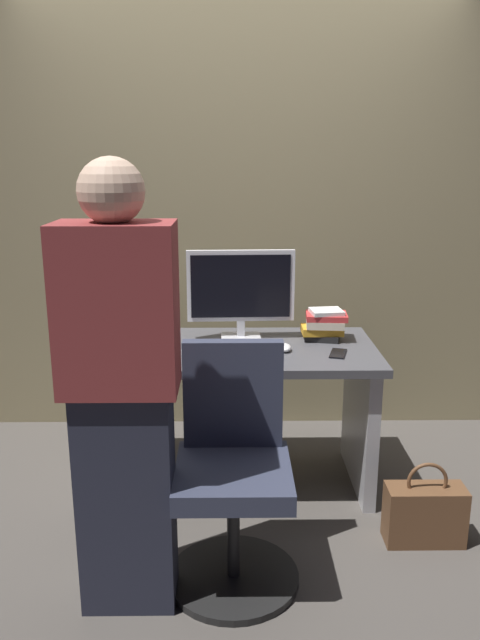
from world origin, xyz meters
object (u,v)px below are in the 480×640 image
book_stack (324,324)px  cell_phone (338,354)px  desk (240,391)px  person_at_desk (122,392)px  handbag (425,513)px  office_chair (233,476)px  mouse (285,347)px  cup_near_keyboard (151,344)px  cup_by_monitor (153,327)px  keyboard (227,349)px  monitor (241,290)px

book_stack → cell_phone: (0.03, -0.24, -0.08)m
desk → person_at_desk: person_at_desk is taller
book_stack → handbag: 1.01m
office_chair → person_at_desk: bearing=-158.6°
desk → handbag: desk is taller
mouse → cup_near_keyboard: size_ratio=1.08×
cell_phone → cup_by_monitor: bearing=175.5°
desk → cell_phone: cell_phone is taller
office_chair → cup_by_monitor: 1.09m
office_chair → cup_by_monitor: office_chair is taller
person_at_desk → keyboard: size_ratio=3.81×
keyboard → book_stack: (0.49, 0.18, 0.07)m
keyboard → cup_by_monitor: (-0.39, 0.28, 0.03)m
cell_phone → cup_near_keyboard: bearing=-165.6°
person_at_desk → book_stack: 1.31m
person_at_desk → cup_near_keyboard: 0.78m
monitor → office_chair: bearing=-92.7°
desk → book_stack: (0.43, 0.12, 0.31)m
mouse → handbag: 0.96m
office_chair → mouse: size_ratio=9.40×
cup_by_monitor → office_chair: bearing=-66.3°
cup_near_keyboard → person_at_desk: bearing=-90.3°
office_chair → person_at_desk: person_at_desk is taller
cell_phone → handbag: bearing=-34.8°
keyboard → monitor: bearing=71.2°
person_at_desk → mouse: 1.04m
keyboard → mouse: (0.28, -0.01, 0.01)m
desk → office_chair: bearing=-92.7°
cup_near_keyboard → keyboard: bearing=6.3°
person_at_desk → office_chair: bearing=21.4°
cup_by_monitor → handbag: (1.24, -0.75, -0.64)m
desk → office_chair: (-0.03, -0.73, -0.07)m
office_chair → keyboard: 0.74m
office_chair → keyboard: (-0.03, 0.67, 0.31)m
mouse → keyboard: bearing=178.7°
office_chair → cell_phone: 0.84m
cup_near_keyboard → handbag: 1.44m
monitor → keyboard: 0.33m
office_chair → handbag: (0.83, 0.20, -0.29)m
desk → cup_near_keyboard: size_ratio=14.44×
cup_near_keyboard → handbag: (1.22, -0.43, -0.64)m
cell_phone → handbag: cell_phone is taller
monitor → handbag: size_ratio=1.43×
desk → office_chair: office_chair is taller
handbag → keyboard: bearing=151.2°
book_stack → handbag: bearing=-60.5°
person_at_desk → cup_by_monitor: person_at_desk is taller
monitor → mouse: 0.38m
monitor → cell_phone: 0.59m
mouse → cup_by_monitor: bearing=156.9°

